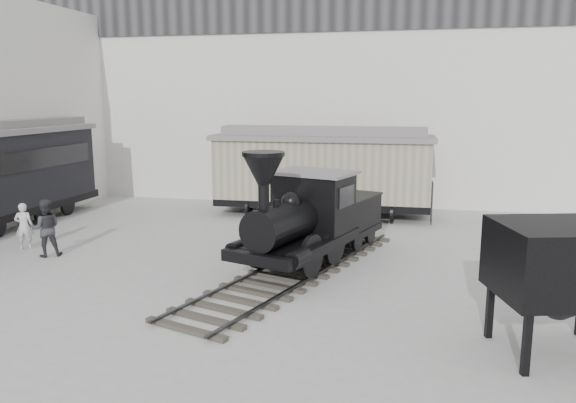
% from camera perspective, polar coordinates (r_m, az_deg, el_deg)
% --- Properties ---
extents(ground, '(90.00, 90.00, 0.00)m').
position_cam_1_polar(ground, '(14.10, -6.61, -10.64)').
color(ground, '#9E9E9B').
extents(north_wall, '(34.00, 2.51, 11.00)m').
position_cam_1_polar(north_wall, '(27.73, 3.40, 11.54)').
color(north_wall, silver).
rests_on(north_wall, ground).
extents(locomotive, '(5.29, 10.38, 3.60)m').
position_cam_1_polar(locomotive, '(16.89, 2.02, -2.27)').
color(locomotive, '#3B372E').
rests_on(locomotive, ground).
extents(boxcar, '(9.41, 3.02, 3.85)m').
position_cam_1_polar(boxcar, '(24.23, 3.49, 3.29)').
color(boxcar, black).
rests_on(boxcar, ground).
extents(visitor_a, '(0.68, 0.58, 1.59)m').
position_cam_1_polar(visitor_a, '(20.92, -25.25, -2.27)').
color(visitor_a, silver).
rests_on(visitor_a, ground).
extents(visitor_b, '(1.15, 1.09, 1.87)m').
position_cam_1_polar(visitor_b, '(19.67, -23.39, -2.49)').
color(visitor_b, '#313236').
rests_on(visitor_b, ground).
extents(coal_hopper, '(2.90, 2.58, 2.67)m').
position_cam_1_polar(coal_hopper, '(12.28, 25.99, -6.32)').
color(coal_hopper, black).
rests_on(coal_hopper, ground).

